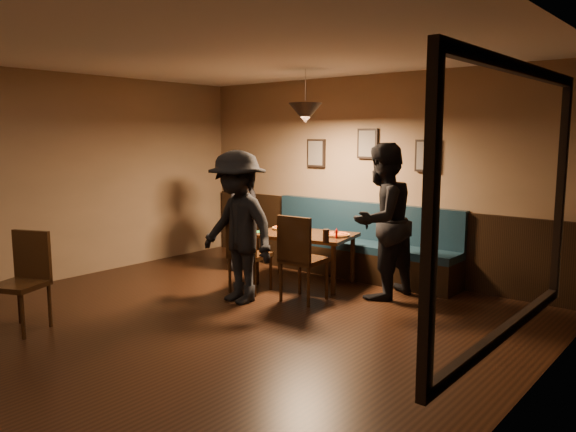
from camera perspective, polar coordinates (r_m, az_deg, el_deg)
The scene contains 28 objects.
floor at distance 5.68m, azimuth -11.37°, elevation -12.13°, with size 7.00×7.00×0.00m, color black.
ceiling at distance 5.40m, azimuth -12.24°, elevation 17.00°, with size 7.00×7.00×0.00m, color silver.
wall_back at distance 8.01m, azimuth 8.19°, elevation 4.11°, with size 6.00×6.00×0.00m, color #8C704F.
wall_left at distance 7.92m, azimuth -25.50°, elevation 3.36°, with size 7.00×7.00×0.00m, color #8C704F.
wall_right at distance 3.56m, azimuth 19.96°, elevation -1.27°, with size 7.00×7.00×0.00m, color #8C704F.
wainscot at distance 8.10m, azimuth 7.95°, elevation -2.26°, with size 5.88×0.06×1.00m, color black.
booth_bench at distance 7.87m, azimuth 6.91°, elevation -2.54°, with size 3.00×0.60×1.00m, color #0F232D, non-canonical shape.
window_frame at distance 4.03m, azimuth 21.90°, elevation 1.11°, with size 0.06×2.56×1.86m, color black.
window_glass at distance 4.04m, azimuth 21.50°, elevation 1.14°, with size 2.40×2.40×0.00m, color black.
picture_left at distance 8.48m, azimuth 2.90°, elevation 6.43°, with size 0.32×0.04×0.42m, color black.
picture_center at distance 7.97m, azimuth 8.14°, elevation 7.33°, with size 0.32×0.04×0.42m, color black.
picture_right at distance 7.54m, azimuth 13.98°, elevation 5.99°, with size 0.32×0.04×0.42m, color black.
pendant_lamp at distance 7.28m, azimuth 1.79°, elevation 10.49°, with size 0.44×0.44×0.25m, color black.
dining_table at distance 7.45m, azimuth 1.72°, elevation -4.36°, with size 1.27×0.81×0.68m, color black.
chair_near_left at distance 7.06m, azimuth -3.88°, elevation -3.81°, with size 0.43×0.43×0.98m, color black, non-canonical shape.
chair_near_right at distance 6.65m, azimuth 1.65°, elevation -4.29°, with size 0.46×0.46×1.04m, color #321E0D, non-canonical shape.
diner_left at distance 8.21m, azimuth -4.81°, elevation 0.61°, with size 0.64×0.42×1.76m, color black.
diner_right at distance 6.81m, azimuth 9.55°, elevation -0.52°, with size 0.91×0.71×1.88m, color black.
diner_front at distance 6.56m, azimuth -5.16°, elevation -1.16°, with size 1.16×0.66×1.79m, color black.
pizza_a at distance 7.70m, azimuth -0.27°, elevation -1.23°, with size 0.36×0.36×0.04m, color #D15F27.
pizza_b at distance 7.27m, azimuth 0.90°, elevation -1.78°, with size 0.37×0.37×0.04m, color orange.
pizza_c at distance 7.21m, azimuth 5.03°, elevation -1.91°, with size 0.33×0.33×0.04m, color orange.
soda_glass at distance 6.74m, azimuth 3.90°, elevation -2.05°, with size 0.08×0.08×0.16m, color black.
tabasco_bottle at distance 7.05m, azimuth 4.97°, elevation -1.76°, with size 0.03×0.03×0.13m, color #AA0705.
napkin_a at distance 7.91m, azimuth -0.10°, elevation -1.10°, with size 0.15×0.15×0.01m, color #1D6D27.
napkin_b at distance 7.51m, azimuth -2.82°, elevation -1.60°, with size 0.16×0.16×0.01m, color #1D6E38.
cutlery_set at distance 7.11m, azimuth -0.45°, elevation -2.15°, with size 0.02×0.19×0.00m, color silver.
cafe_chair_far at distance 6.23m, azimuth -25.77°, elevation -6.16°, with size 0.44×0.44×1.00m, color #321D0D, non-canonical shape.
Camera 1 is at (4.17, -3.32, 1.95)m, focal length 34.81 mm.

